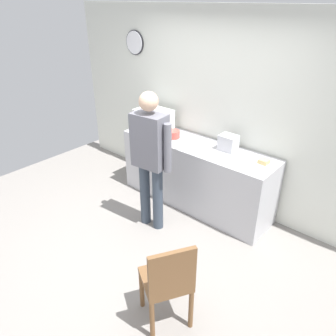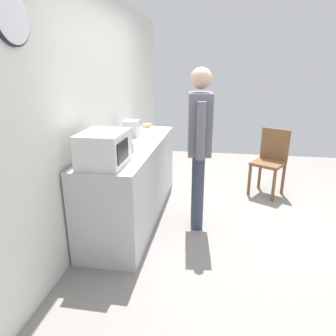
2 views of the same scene
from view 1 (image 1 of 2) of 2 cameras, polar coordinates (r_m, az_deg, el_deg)
The scene contains 11 objects.
ground_plane at distance 3.98m, azimuth -5.08°, elevation -13.93°, with size 6.00×6.00×0.00m, color gray.
back_wall at distance 4.43m, azimuth 9.23°, elevation 9.91°, with size 5.40×0.13×2.60m.
kitchen_counter at distance 4.52m, azimuth 4.91°, elevation -1.14°, with size 2.21×0.62×0.92m, color #B7B7BC.
microwave at distance 4.76m, azimuth -2.59°, elevation 8.55°, with size 0.50×0.39×0.30m.
sandwich_plate at distance 3.93m, azimuth 16.61°, elevation 0.85°, with size 0.28×0.28×0.07m.
salad_bowl at distance 4.50m, azimuth 0.88°, elevation 6.02°, with size 0.20×0.20×0.10m, color #C64C42.
toaster at distance 4.17m, azimuth 10.63°, elevation 4.42°, with size 0.22×0.18×0.20m, color silver.
fork_utensil at distance 4.16m, azimuth 6.67°, elevation 3.24°, with size 0.17×0.02×0.01m, color silver.
spoon_utensil at distance 4.15m, azimuth 2.28°, elevation 3.34°, with size 0.17×0.02×0.01m, color silver.
person_standing at distance 3.79m, azimuth -3.20°, elevation 2.64°, with size 0.59×0.28×1.77m.
wooden_chair at distance 2.90m, azimuth 0.03°, elevation -19.45°, with size 0.55×0.55×0.94m.
Camera 1 is at (2.19, -2.00, 2.66)m, focal length 34.39 mm.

